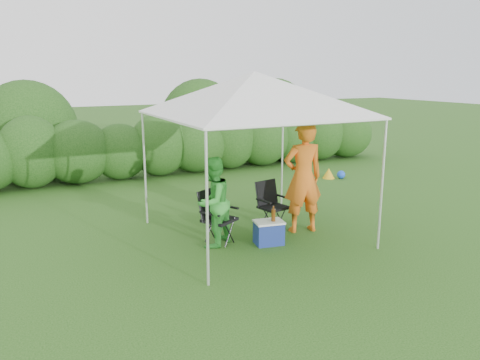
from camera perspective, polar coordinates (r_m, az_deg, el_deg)
name	(u,v)px	position (r m, az deg, el deg)	size (l,w,h in m)	color
ground	(267,244)	(7.94, 3.37, -7.75)	(70.00, 70.00, 0.00)	#305F1D
hedge	(163,146)	(13.15, -9.36, 4.12)	(14.67, 1.53, 1.80)	#265119
canopy	(254,94)	(7.87, 1.77, 10.45)	(3.10, 3.10, 2.83)	silver
chair_right	(271,201)	(8.70, 3.76, -2.56)	(0.60, 0.56, 0.85)	black
chair_left	(215,213)	(7.89, -3.03, -3.99)	(0.69, 0.67, 0.90)	black
man	(303,177)	(8.35, 7.68, 0.32)	(0.73, 0.48, 1.99)	orange
woman	(213,202)	(7.65, -3.37, -2.69)	(0.72, 0.56, 1.49)	green
cooler	(269,232)	(7.87, 3.53, -6.39)	(0.53, 0.42, 0.40)	navy
bottle	(273,214)	(7.76, 4.09, -4.12)	(0.07, 0.07, 0.26)	#592D0C
lawn_toy	(332,174)	(12.91, 11.14, 0.76)	(0.55, 0.46, 0.28)	gold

